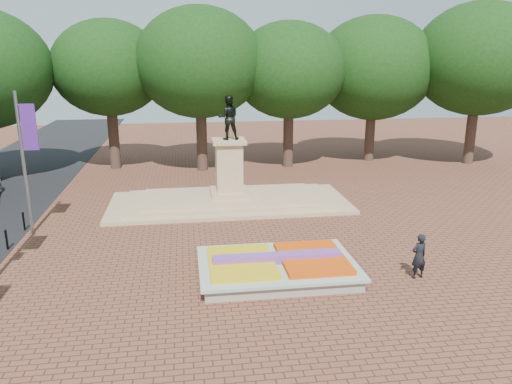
{
  "coord_description": "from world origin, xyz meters",
  "views": [
    {
      "loc": [
        -2.51,
        -20.26,
        8.67
      ],
      "look_at": [
        0.82,
        2.7,
        2.2
      ],
      "focal_mm": 35.0,
      "sensor_mm": 36.0,
      "label": 1
    }
  ],
  "objects": [
    {
      "name": "flower_bed",
      "position": [
        1.03,
        -2.0,
        0.38
      ],
      "size": [
        6.3,
        4.3,
        0.91
      ],
      "color": "gray",
      "rests_on": "ground"
    },
    {
      "name": "monument",
      "position": [
        0.0,
        8.0,
        0.88
      ],
      "size": [
        14.0,
        6.0,
        6.4
      ],
      "color": "tan",
      "rests_on": "ground"
    },
    {
      "name": "ground",
      "position": [
        0.0,
        0.0,
        0.0
      ],
      "size": [
        90.0,
        90.0,
        0.0
      ],
      "primitive_type": "plane",
      "color": "brown",
      "rests_on": "ground"
    },
    {
      "name": "pedestrian",
      "position": [
        6.5,
        -3.07,
        0.93
      ],
      "size": [
        0.76,
        0.58,
        1.86
      ],
      "primitive_type": "imported",
      "rotation": [
        0.0,
        0.0,
        3.36
      ],
      "color": "black",
      "rests_on": "ground"
    },
    {
      "name": "tree_row_back",
      "position": [
        2.33,
        18.0,
        6.67
      ],
      "size": [
        44.8,
        8.8,
        10.43
      ],
      "color": "#37261E",
      "rests_on": "ground"
    }
  ]
}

